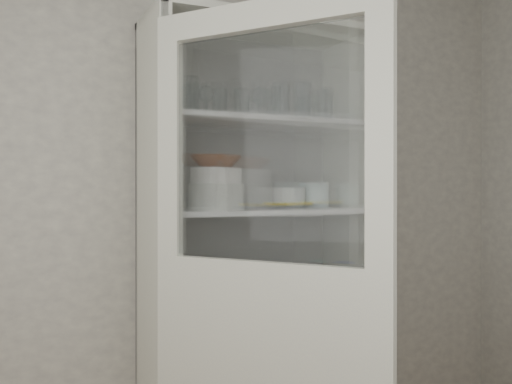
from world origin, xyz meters
name	(u,v)px	position (x,y,z in m)	size (l,w,h in m)	color
wall_back	(198,200)	(0.00, 1.50, 1.30)	(3.60, 0.02, 2.60)	#9A968F
pantry_cabinet	(250,278)	(0.20, 1.34, 0.94)	(1.00, 0.45, 2.10)	silver
cupboard_door	(265,328)	(-0.03, 0.69, 0.87)	(0.57, 0.74, 2.00)	silver
tumbler_0	(175,95)	(-0.21, 1.16, 1.73)	(0.07, 0.07, 0.14)	silver
tumbler_1	(190,95)	(-0.16, 1.15, 1.73)	(0.07, 0.07, 0.15)	silver
tumbler_2	(274,102)	(0.21, 1.12, 1.73)	(0.06, 0.06, 0.13)	silver
tumbler_3	(281,100)	(0.26, 1.14, 1.74)	(0.08, 0.08, 0.16)	silver
tumbler_4	(302,101)	(0.36, 1.13, 1.74)	(0.08, 0.08, 0.15)	silver
tumbler_5	(320,105)	(0.46, 1.16, 1.73)	(0.07, 0.07, 0.14)	silver
tumbler_6	(325,105)	(0.47, 1.12, 1.73)	(0.07, 0.07, 0.14)	silver
tumbler_7	(191,102)	(-0.10, 1.28, 1.73)	(0.07, 0.07, 0.14)	silver
tumbler_8	(220,103)	(0.02, 1.25, 1.72)	(0.06, 0.06, 0.13)	silver
tumbler_9	(242,105)	(0.14, 1.29, 1.73)	(0.07, 0.07, 0.14)	silver
tumbler_10	(270,107)	(0.27, 1.28, 1.73)	(0.07, 0.07, 0.13)	silver
tumbler_11	(307,109)	(0.48, 1.29, 1.73)	(0.07, 0.07, 0.14)	silver
goblet_0	(206,102)	(0.00, 1.38, 1.75)	(0.08, 0.08, 0.18)	silver
goblet_1	(259,103)	(0.25, 1.34, 1.75)	(0.08, 0.08, 0.19)	silver
goblet_2	(263,106)	(0.28, 1.37, 1.75)	(0.08, 0.08, 0.17)	silver
goblet_3	(321,109)	(0.61, 1.39, 1.76)	(0.08, 0.08, 0.19)	silver
plate_stack_front	(216,197)	(-0.02, 1.20, 1.32)	(0.24, 0.24, 0.11)	silver
plate_stack_back	(213,203)	(0.03, 1.38, 1.29)	(0.19, 0.19, 0.06)	silver
cream_bowl	(216,176)	(-0.02, 1.20, 1.41)	(0.22, 0.22, 0.07)	white
terracotta_bowl	(216,162)	(-0.02, 1.20, 1.47)	(0.22, 0.22, 0.05)	brown
glass_platter	(289,207)	(0.37, 1.28, 1.27)	(0.30, 0.30, 0.02)	silver
yellow_trivet	(289,203)	(0.37, 1.28, 1.28)	(0.16, 0.16, 0.01)	yellow
white_ramekin	(289,195)	(0.37, 1.28, 1.32)	(0.16, 0.16, 0.07)	silver
grey_bowl_stack	(314,195)	(0.50, 1.28, 1.32)	(0.14, 0.14, 0.12)	silver
mug_blue	(313,284)	(0.46, 1.21, 0.91)	(0.13, 0.13, 0.10)	navy
mug_teal	(281,282)	(0.34, 1.31, 0.91)	(0.11, 0.11, 0.10)	#297C70
mug_white	(328,288)	(0.49, 1.13, 0.90)	(0.09, 0.09, 0.09)	silver
teal_jar	(240,285)	(0.13, 1.29, 0.92)	(0.10, 0.10, 0.12)	#297C70
measuring_cups	(246,296)	(0.12, 1.22, 0.88)	(0.11, 0.11, 0.04)	#AFAEC1
white_canister	(198,285)	(-0.07, 1.29, 0.93)	(0.12, 0.12, 0.14)	silver
tin_box	(292,372)	(0.39, 1.28, 0.49)	(0.22, 0.15, 0.07)	gray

